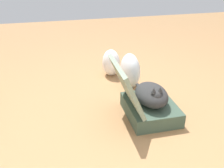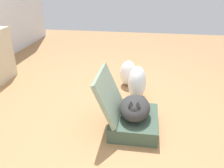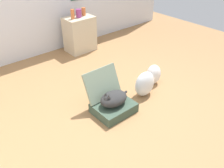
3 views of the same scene
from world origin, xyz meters
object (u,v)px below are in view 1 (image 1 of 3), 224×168
at_px(cat, 152,95).
at_px(plastic_bag_clear, 111,63).
at_px(plastic_bag_white, 130,71).
at_px(suitcase_base, 150,109).

relative_size(cat, plastic_bag_clear, 1.46).
distance_m(cat, plastic_bag_white, 0.62).
bearing_deg(plastic_bag_white, cat, -178.99).
bearing_deg(plastic_bag_white, plastic_bag_clear, 20.82).
xyz_separation_m(plastic_bag_white, plastic_bag_clear, (0.35, 0.13, -0.03)).
xyz_separation_m(cat, plastic_bag_clear, (0.97, 0.15, -0.06)).
height_order(suitcase_base, plastic_bag_white, plastic_bag_white).
bearing_deg(cat, plastic_bag_clear, 8.48).
bearing_deg(plastic_bag_clear, plastic_bag_white, -159.18).
relative_size(suitcase_base, cat, 1.11).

